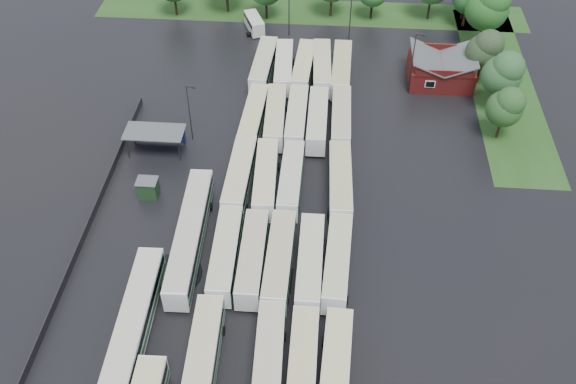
{
  "coord_description": "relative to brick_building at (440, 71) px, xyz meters",
  "views": [
    {
      "loc": [
        6.6,
        -46.78,
        57.26
      ],
      "look_at": [
        2.0,
        12.0,
        2.5
      ],
      "focal_mm": 40.0,
      "sensor_mm": 36.0,
      "label": 1
    }
  ],
  "objects": [
    {
      "name": "bus_r2c3",
      "position": [
        -18.62,
        -41.89,
        0.13
      ],
      "size": [
        2.8,
        13.06,
        3.63
      ],
      "rotation": [
        0.0,
        0.0,
        0.0
      ],
      "color": "white",
      "rests_on": "ground"
    },
    {
      "name": "tree_east_3",
      "position": [
        8.12,
        11.43,
        5.9
      ],
      "size": [
        7.29,
        7.29,
        12.07
      ],
      "color": "black",
      "rests_on": "ground"
    },
    {
      "name": "lamp_post_back_e",
      "position": [
        -14.45,
        12.44,
        4.13
      ],
      "size": [
        1.59,
        0.31,
        10.33
      ],
      "color": "#2D2D30",
      "rests_on": "ground"
    },
    {
      "name": "lamp_post_back_w",
      "position": [
        -25.1,
        12.92,
        4.21
      ],
      "size": [
        1.61,
        0.31,
        10.47
      ],
      "color": "#2D2D30",
      "rests_on": "ground"
    },
    {
      "name": "brick_building",
      "position": [
        0.0,
        0.0,
        0.0
      ],
      "size": [
        10.07,
        8.6,
        5.39
      ],
      "color": "maroon",
      "rests_on": "ground"
    },
    {
      "name": "bus_r4c1",
      "position": [
        -25.12,
        -14.4,
        0.11
      ],
      "size": [
        3.22,
        13.01,
        3.6
      ],
      "rotation": [
        0.0,
        0.0,
        0.04
      ],
      "color": "white",
      "rests_on": "ground"
    },
    {
      "name": "lamp_post_nw",
      "position": [
        -36.67,
        -17.88,
        3.37
      ],
      "size": [
        1.39,
        0.27,
        9.02
      ],
      "color": "#2D2D30",
      "rests_on": "ground"
    },
    {
      "name": "tree_east_2",
      "position": [
        6.26,
        0.15,
        4.15
      ],
      "size": [
        5.65,
        5.65,
        9.36
      ],
      "color": "#372112",
      "rests_on": "ground"
    },
    {
      "name": "tree_east_1",
      "position": [
        7.77,
        -6.97,
        4.5
      ],
      "size": [
        5.97,
        5.97,
        9.89
      ],
      "color": "#382312",
      "rests_on": "ground"
    },
    {
      "name": "bus_r3c0",
      "position": [
        -28.53,
        -27.69,
        0.2
      ],
      "size": [
        3.09,
        13.52,
        3.75
      ],
      "rotation": [
        0.0,
        0.0,
        -0.02
      ],
      "color": "white",
      "rests_on": "ground"
    },
    {
      "name": "wash_shed",
      "position": [
        -41.2,
        -20.74,
        1.12
      ],
      "size": [
        8.2,
        4.2,
        3.58
      ],
      "color": "#2D2D30",
      "rests_on": "ground"
    },
    {
      "name": "bus_r5c2",
      "position": [
        -21.82,
        -0.58,
        0.09
      ],
      "size": [
        3.32,
        12.87,
        3.55
      ],
      "rotation": [
        0.0,
        0.0,
        -0.05
      ],
      "color": "white",
      "rests_on": "ground"
    },
    {
      "name": "bus_r4c4",
      "position": [
        -15.61,
        -14.02,
        0.1
      ],
      "size": [
        2.81,
        12.87,
        3.58
      ],
      "rotation": [
        0.0,
        0.0,
        0.0
      ],
      "color": "white",
      "rests_on": "ground"
    },
    {
      "name": "grass_strip_east",
      "position": [
        10.0,
        0.03,
        -1.86
      ],
      "size": [
        10.0,
        50.0,
        0.01
      ],
      "primitive_type": "cube",
      "color": "#234B18",
      "rests_on": "ground"
    },
    {
      "name": "bus_r1c2",
      "position": [
        -22.0,
        -55.07,
        0.13
      ],
      "size": [
        3.22,
        13.11,
        3.62
      ],
      "rotation": [
        0.0,
        0.0,
        0.04
      ],
      "color": "white",
      "rests_on": "ground"
    },
    {
      "name": "minibus",
      "position": [
        -31.57,
        14.17,
        -0.38
      ],
      "size": [
        4.39,
        6.55,
        2.69
      ],
      "rotation": [
        0.0,
        0.0,
        0.38
      ],
      "color": "white",
      "rests_on": "ground"
    },
    {
      "name": "bus_r2c0",
      "position": [
        -28.38,
        -41.27,
        0.14
      ],
      "size": [
        3.13,
        13.16,
        3.64
      ],
      "rotation": [
        0.0,
        0.0,
        0.03
      ],
      "color": "white",
      "rests_on": "ground"
    },
    {
      "name": "puddle_3",
      "position": [
        -20.34,
        -42.96,
        -1.86
      ],
      "size": [
        3.87,
        3.87,
        0.01
      ],
      "primitive_type": "cylinder",
      "color": "black",
      "rests_on": "ground"
    },
    {
      "name": "bus_r3c4",
      "position": [
        -15.48,
        -28.0,
        0.19
      ],
      "size": [
        3.28,
        13.53,
        3.74
      ],
      "rotation": [
        0.0,
        0.0,
        0.03
      ],
      "color": "white",
      "rests_on": "ground"
    },
    {
      "name": "west_fence",
      "position": [
        -46.2,
        -34.77,
        -1.27
      ],
      "size": [
        0.1,
        50.0,
        1.2
      ],
      "primitive_type": "cube",
      "color": "#2D2D30",
      "rests_on": "ground"
    },
    {
      "name": "bus_r4c2",
      "position": [
        -22.02,
        -14.29,
        0.11
      ],
      "size": [
        2.75,
        12.88,
        3.59
      ],
      "rotation": [
        0.0,
        0.0,
        0.0
      ],
      "color": "white",
      "rests_on": "ground"
    },
    {
      "name": "grass_strip_north",
      "position": [
        -22.0,
        22.03,
        -1.86
      ],
      "size": [
        80.0,
        10.0,
        0.01
      ],
      "primitive_type": "cube",
      "color": "#234B18",
      "rests_on": "ground"
    },
    {
      "name": "bus_r5c1",
      "position": [
        -25.02,
        -0.89,
        0.1
      ],
      "size": [
        3.32,
        12.95,
        3.57
      ],
      "rotation": [
        0.0,
        0.0,
        0.05
      ],
      "color": "white",
      "rests_on": "ground"
    },
    {
      "name": "bus_r5c0",
      "position": [
        -28.28,
        -0.69,
        0.18
      ],
      "size": [
        3.42,
        13.45,
        3.71
      ],
      "rotation": [
        0.0,
        0.0,
        -0.04
      ],
      "color": "white",
      "rests_on": "ground"
    },
    {
      "name": "tree_east_0",
      "position": [
        7.1,
        -14.23,
        3.65
      ],
      "size": [
        5.18,
        5.18,
        8.57
      ],
      "color": "#342115",
      "rests_on": "ground"
    },
    {
      "name": "bus_r2c2",
      "position": [
        -22.13,
        -41.75,
        0.17
      ],
      "size": [
        2.97,
        13.31,
        3.7
      ],
      "rotation": [
        0.0,
        0.0,
        -0.01
      ],
      "color": "white",
      "rests_on": "ground"
    },
    {
      "name": "puddle_2",
      "position": [
        -34.25,
        -43.05,
        -1.86
      ],
      "size": [
        6.63,
        6.63,
        0.01
      ],
      "primitive_type": "cylinder",
      "color": "black",
      "rests_on": "ground"
    },
    {
      "name": "bus_r5c4",
      "position": [
        -15.77,
        -1.03,
        0.19
      ],
      "size": [
        3.16,
        13.49,
        3.74
      ],
      "rotation": [
        0.0,
        0.0,
        -0.02
      ],
      "color": "white",
      "rests_on": "ground"
    },
    {
      "name": "bus_r1c0",
      "position": [
        -28.56,
        -54.94,
        0.16
      ],
      "size": [
        3.24,
        13.29,
        3.68
      ],
      "rotation": [
        0.0,
        0.0,
        0.03
      ],
      "color": "white",
      "rests_on": "ground"
    },
    {
      "name": "bus_r4c3",
      "position": [
        -19.0,
        -14.65,
        0.12
      ],
      "size": [
        2.77,
        12.95,
        3.6
      ],
      "rotation": [
        0.0,
        0.0,
        0.0
      ],
      "color": "white",
      "rests_on": "ground"
    },
    {
      "name": "bus_r3c1",
      "position": [
        -25.11,
        -27.92,
        0.14
      ],
      "size": [
        3.37,
        13.22,
        3.65
      ],
      "rotation": [
        0.0,
        0.0,
        0.05
      ],
      "color": "white",
      "rests_on": "ground"
    },
    {
      "name": "bus_r1c4",
      "position": [
        -15.44,
        -55.44,
        0.12
      ],
      "size": [
        3.34,
        13.1,
        3.61
      ],
      "rotation": [
        0.0,
        0.0,
        -0.05
      ],
      "color": "white",
      "rests_on": "ground"
    },
    {
      "name": "bus_r4c0",
      "position": [
        -28.25,
        -14.5,
        0.1
      ],
      "size": [
        3.19,
        12.91,
        3.57
      ],
      "rotation": [
        0.0,
        0.0,
        -0.04
      ],
      "color": "white",
      "rests_on": "ground"
    },
    {
      "name": "artic_bus_west_b",
      "position": [
        -32.99,
        -38.64,
        0.2
      ],
      "size": [
        3.43,
        20.15,
        3.73
      ],
      "rotation": [
        0.0,
        0.0,
        0.03
      ],
      "color": "white",
      "rests_on": "ground"
    },
    {
      "name": "lamp_post_ne",
      "position": [
        -5.03,
        -3.36,
        4.04
      ],
      "size": [
        1.57,
        0.31,
        10.17
      ],
      "color": "#2D2D30",
      "rests_on": "ground"
    },
    {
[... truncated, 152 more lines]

